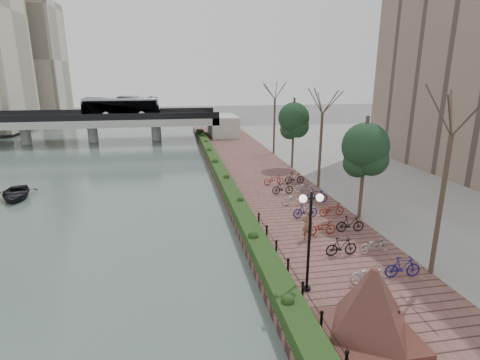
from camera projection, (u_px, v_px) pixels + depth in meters
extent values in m
plane|color=#59595B|center=(275.00, 328.00, 14.27)|extent=(220.00, 220.00, 0.00)
cube|color=#465851|center=(52.00, 177.00, 35.43)|extent=(30.00, 130.00, 0.02)
cube|color=brown|center=(266.00, 187.00, 31.47)|extent=(8.00, 75.00, 0.50)
cube|color=gray|center=(436.00, 178.00, 34.18)|extent=(24.00, 75.00, 0.50)
cube|color=#1C3413|center=(222.00, 175.00, 33.12)|extent=(1.10, 56.00, 0.60)
cylinder|color=black|center=(321.00, 321.00, 13.33)|extent=(0.10, 0.10, 0.70)
cylinder|color=black|center=(303.00, 291.00, 15.23)|extent=(0.10, 0.10, 0.70)
cylinder|color=black|center=(288.00, 267.00, 17.12)|extent=(0.10, 0.10, 0.70)
cylinder|color=black|center=(276.00, 248.00, 19.02)|extent=(0.10, 0.10, 0.70)
cylinder|color=black|center=(267.00, 232.00, 20.92)|extent=(0.10, 0.10, 0.70)
cylinder|color=black|center=(259.00, 219.00, 22.81)|extent=(0.10, 0.10, 0.70)
cube|color=#45271D|center=(368.00, 332.00, 13.16)|extent=(3.08, 3.08, 0.18)
pyramid|color=#45271D|center=(372.00, 301.00, 12.82)|extent=(4.18, 4.18, 2.36)
cylinder|color=black|center=(309.00, 243.00, 15.37)|extent=(0.12, 0.12, 4.35)
cylinder|color=black|center=(311.00, 198.00, 14.85)|extent=(0.70, 0.06, 0.06)
sphere|color=white|center=(303.00, 199.00, 14.79)|extent=(0.32, 0.32, 0.32)
sphere|color=white|center=(320.00, 198.00, 14.91)|extent=(0.32, 0.32, 0.32)
imported|color=brown|center=(308.00, 224.00, 20.63)|extent=(0.65, 0.44, 1.76)
imported|color=#9A9B9F|center=(366.00, 272.00, 16.49)|extent=(0.60, 1.71, 0.90)
imported|color=black|center=(341.00, 246.00, 18.94)|extent=(0.47, 1.66, 1.00)
imported|color=maroon|center=(321.00, 227.00, 21.42)|extent=(0.60, 1.71, 0.90)
imported|color=navy|center=(306.00, 210.00, 23.87)|extent=(0.47, 1.66, 1.00)
imported|color=#9A9B9F|center=(293.00, 199.00, 26.35)|extent=(0.60, 1.71, 0.90)
imported|color=black|center=(282.00, 187.00, 28.80)|extent=(0.47, 1.66, 1.00)
imported|color=maroon|center=(274.00, 179.00, 31.28)|extent=(0.60, 1.72, 0.90)
imported|color=navy|center=(403.00, 267.00, 16.78)|extent=(0.47, 1.66, 1.00)
imported|color=#9A9B9F|center=(373.00, 244.00, 19.26)|extent=(0.60, 1.71, 0.90)
imported|color=black|center=(350.00, 224.00, 21.71)|extent=(0.47, 1.66, 1.00)
imported|color=maroon|center=(332.00, 210.00, 24.19)|extent=(0.60, 1.71, 0.90)
imported|color=navy|center=(317.00, 196.00, 26.64)|extent=(0.47, 1.66, 1.00)
imported|color=#9A9B9F|center=(305.00, 187.00, 29.12)|extent=(0.60, 1.71, 0.90)
imported|color=black|center=(294.00, 178.00, 31.57)|extent=(0.47, 1.66, 1.00)
cube|color=#A5A6A0|center=(91.00, 121.00, 53.60)|extent=(36.00, 8.00, 1.00)
cube|color=black|center=(85.00, 118.00, 49.64)|extent=(36.00, 0.15, 0.90)
cube|color=black|center=(96.00, 112.00, 57.04)|extent=(36.00, 0.15, 0.90)
cylinder|color=#A5A6A0|center=(26.00, 135.00, 52.54)|extent=(1.40, 1.40, 2.50)
cylinder|color=#A5A6A0|center=(93.00, 134.00, 54.07)|extent=(1.40, 1.40, 2.50)
cylinder|color=#A5A6A0|center=(156.00, 132.00, 55.59)|extent=(1.40, 1.40, 2.50)
imported|color=silver|center=(121.00, 107.00, 53.79)|extent=(2.52, 10.77, 3.00)
imported|color=black|center=(16.00, 193.00, 29.18)|extent=(3.78, 4.64, 0.85)
cube|color=beige|center=(32.00, 61.00, 81.18)|extent=(12.00, 12.00, 24.00)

